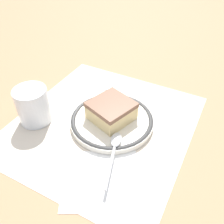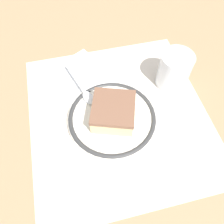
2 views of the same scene
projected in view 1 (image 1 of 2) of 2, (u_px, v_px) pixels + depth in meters
The scene contains 8 objects.
ground_plane at pixel (103, 124), 0.56m from camera, with size 2.40×2.40×0.00m, color #9E7551.
placemat at pixel (103, 124), 0.56m from camera, with size 0.41×0.38×0.00m, color beige.
plate at pixel (112, 120), 0.56m from camera, with size 0.19×0.19×0.02m.
cake_slice at pixel (111, 111), 0.54m from camera, with size 0.11×0.11×0.04m.
spoon at pixel (115, 147), 0.48m from camera, with size 0.13×0.05×0.01m.
cup at pixel (34, 107), 0.55m from camera, with size 0.07×0.07×0.08m.
napkin at pixel (101, 178), 0.45m from camera, with size 0.14×0.13×0.00m, color white.
sugar_packet at pixel (105, 84), 0.68m from camera, with size 0.05×0.03×0.01m, color white.
Camera 1 is at (-0.35, -0.21, 0.39)m, focal length 39.24 mm.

